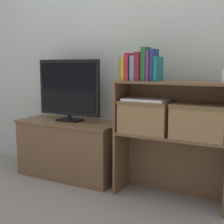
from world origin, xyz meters
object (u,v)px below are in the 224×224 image
(tv_stand, at_px, (70,148))
(book_maroon, at_px, (140,66))
(book_forest, at_px, (146,64))
(storage_basket_right, at_px, (199,120))
(book_navy, at_px, (154,65))
(book_crimson, at_px, (130,67))
(tv, at_px, (69,89))
(book_skyblue, at_px, (135,68))
(book_plum, at_px, (150,66))
(storage_basket_left, at_px, (146,115))
(book_teal, at_px, (158,69))
(book_mustard, at_px, (126,69))
(laptop, at_px, (146,100))
(book_olive, at_px, (123,69))

(tv_stand, bearing_deg, book_maroon, -7.81)
(book_forest, distance_m, storage_basket_right, 0.57)
(book_navy, relative_size, storage_basket_right, 0.60)
(book_crimson, xyz_separation_m, storage_basket_right, (0.53, 0.03, -0.37))
(tv, xyz_separation_m, book_maroon, (0.73, -0.10, 0.20))
(book_skyblue, relative_size, book_maroon, 0.88)
(book_plum, relative_size, storage_basket_left, 0.57)
(book_forest, distance_m, book_teal, 0.11)
(book_crimson, height_order, book_maroon, book_maroon)
(book_mustard, distance_m, laptop, 0.28)
(book_navy, distance_m, book_teal, 0.04)
(tv, bearing_deg, tv_stand, 90.00)
(book_olive, relative_size, book_plum, 0.79)
(tv, bearing_deg, book_crimson, -8.67)
(book_maroon, xyz_separation_m, book_forest, (0.04, 0.00, 0.02))
(storage_basket_right, bearing_deg, book_skyblue, -176.82)
(tv_stand, distance_m, laptop, 0.93)
(book_olive, xyz_separation_m, laptop, (0.18, 0.03, -0.23))
(book_plum, xyz_separation_m, laptop, (-0.04, 0.03, -0.26))
(tv, relative_size, storage_basket_left, 1.63)
(tv_stand, xyz_separation_m, book_maroon, (0.73, -0.10, 0.76))
(book_mustard, relative_size, book_maroon, 0.81)
(book_mustard, height_order, book_plum, book_plum)
(book_navy, height_order, storage_basket_right, book_navy)
(book_navy, bearing_deg, storage_basket_right, 4.61)
(tv_stand, relative_size, storage_basket_left, 2.47)
(book_mustard, bearing_deg, book_teal, -0.00)
(book_crimson, distance_m, book_forest, 0.13)
(laptop, bearing_deg, storage_basket_right, 0.00)
(tv_stand, xyz_separation_m, book_forest, (0.78, -0.10, 0.77))
(book_olive, height_order, book_mustard, book_olive)
(book_mustard, bearing_deg, storage_basket_left, 9.85)
(tv_stand, distance_m, storage_basket_right, 1.25)
(book_teal, distance_m, storage_basket_left, 0.37)
(tv_stand, height_order, book_crimson, book_crimson)
(book_forest, bearing_deg, book_mustard, 180.00)
(tv, distance_m, storage_basket_left, 0.80)
(tv, bearing_deg, book_teal, -6.45)
(book_skyblue, relative_size, laptop, 0.56)
(book_olive, distance_m, book_plum, 0.22)
(book_maroon, relative_size, book_navy, 0.91)
(book_maroon, relative_size, book_teal, 1.19)
(storage_basket_left, bearing_deg, book_forest, -88.06)
(book_crimson, relative_size, book_teal, 1.16)
(book_crimson, relative_size, book_skyblue, 1.10)
(book_skyblue, height_order, book_forest, book_forest)
(book_skyblue, xyz_separation_m, storage_basket_left, (0.09, 0.03, -0.36))
(storage_basket_right, bearing_deg, book_olive, -177.34)
(book_mustard, height_order, book_skyblue, book_skyblue)
(tv, xyz_separation_m, laptop, (0.78, -0.07, -0.05))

